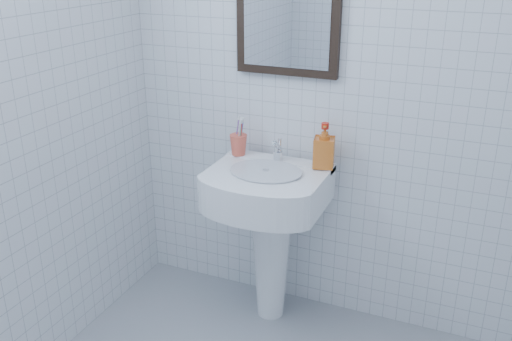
% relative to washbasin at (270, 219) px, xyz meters
% --- Properties ---
extents(wall_back, '(2.20, 0.02, 2.50)m').
position_rel_washbasin_xyz_m(wall_back, '(0.28, 0.21, 0.68)').
color(wall_back, white).
rests_on(wall_back, ground).
extents(washbasin, '(0.55, 0.40, 0.84)m').
position_rel_washbasin_xyz_m(washbasin, '(0.00, 0.00, 0.00)').
color(washbasin, white).
rests_on(washbasin, ground).
extents(faucet, '(0.05, 0.10, 0.12)m').
position_rel_washbasin_xyz_m(faucet, '(0.00, 0.10, 0.32)').
color(faucet, silver).
rests_on(faucet, washbasin).
extents(toothbrush_cup, '(0.09, 0.09, 0.10)m').
position_rel_washbasin_xyz_m(toothbrush_cup, '(-0.21, 0.10, 0.32)').
color(toothbrush_cup, '#E55841').
rests_on(toothbrush_cup, washbasin).
extents(soap_dispenser, '(0.11, 0.12, 0.21)m').
position_rel_washbasin_xyz_m(soap_dispenser, '(0.23, 0.11, 0.38)').
color(soap_dispenser, '#BA4212').
rests_on(soap_dispenser, washbasin).
extents(wall_mirror, '(0.50, 0.04, 0.62)m').
position_rel_washbasin_xyz_m(wall_mirror, '(0.00, 0.20, 0.98)').
color(wall_mirror, black).
rests_on(wall_mirror, wall_back).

